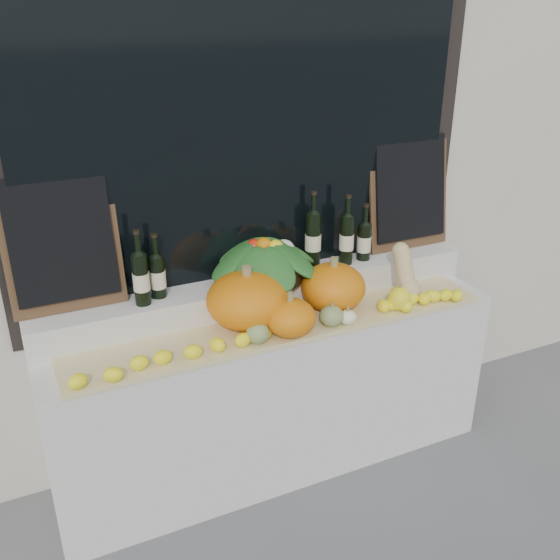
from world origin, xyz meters
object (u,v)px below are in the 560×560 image
(wine_bottle_tall, at_px, (313,239))
(pumpkin_right, at_px, (333,287))
(pumpkin_left, at_px, (248,300))
(butternut_squash, at_px, (405,275))
(produce_bowl, at_px, (264,259))

(wine_bottle_tall, bearing_deg, pumpkin_right, -91.91)
(pumpkin_left, bearing_deg, butternut_squash, -4.21)
(pumpkin_right, relative_size, butternut_squash, 1.13)
(pumpkin_left, xyz_separation_m, wine_bottle_tall, (0.46, 0.22, 0.15))
(pumpkin_left, height_order, pumpkin_right, pumpkin_left)
(butternut_squash, height_order, produce_bowl, produce_bowl)
(pumpkin_left, height_order, produce_bowl, produce_bowl)
(pumpkin_right, bearing_deg, butternut_squash, -6.60)
(produce_bowl, distance_m, wine_bottle_tall, 0.30)
(pumpkin_left, bearing_deg, pumpkin_right, -2.09)
(pumpkin_right, height_order, wine_bottle_tall, wine_bottle_tall)
(pumpkin_right, bearing_deg, wine_bottle_tall, 88.09)
(butternut_squash, distance_m, wine_bottle_tall, 0.51)
(pumpkin_left, distance_m, butternut_squash, 0.85)
(pumpkin_left, relative_size, butternut_squash, 1.37)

